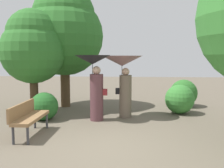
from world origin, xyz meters
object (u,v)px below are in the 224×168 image
Objects in this scene: tree_near_left at (33,46)px; tree_mid_left at (64,30)px; park_bench at (28,116)px; person_right at (123,71)px; person_left at (94,75)px.

tree_near_left is 0.77× the size of tree_mid_left.
park_bench is 0.41× the size of tree_near_left.
tree_mid_left is (-2.35, 1.65, 1.48)m from person_right.
park_bench is 3.26m from tree_near_left.
tree_mid_left is (-0.03, 3.82, 2.51)m from park_bench.
person_right is at bearing -35.11° from tree_mid_left.
person_left is at bearing -55.33° from tree_mid_left.
person_left is 1.01× the size of person_right.
person_right is 3.28m from tree_near_left.
park_bench is (-1.45, -1.68, -0.90)m from person_left.
tree_mid_left is (-1.48, 2.14, 1.61)m from person_left.
tree_mid_left is at bearing 57.70° from tree_near_left.
park_bench is at bearing -72.16° from tree_near_left.
tree_near_left is at bearing 17.52° from park_bench.
person_left is 3.06m from tree_mid_left.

